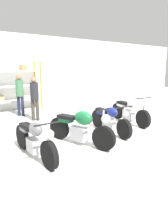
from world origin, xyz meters
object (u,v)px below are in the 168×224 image
(shelving_rack, at_px, (3,87))
(motorcycle_blue, at_px, (110,120))
(person_browsing, at_px, (34,95))
(motorcycle_white, at_px, (130,111))
(motorcycle_green, at_px, (80,127))
(person_near_rack, at_px, (20,92))
(motorcycle_grey, at_px, (34,139))

(shelving_rack, distance_m, motorcycle_blue, 5.42)
(motorcycle_blue, xyz_separation_m, person_browsing, (-0.97, 3.00, 0.58))
(motorcycle_white, relative_size, person_browsing, 1.23)
(motorcycle_blue, xyz_separation_m, motorcycle_white, (1.44, 0.25, 0.04))
(shelving_rack, xyz_separation_m, motorcycle_blue, (1.26, -5.23, -0.73))
(motorcycle_blue, distance_m, motorcycle_white, 1.46)
(motorcycle_green, distance_m, person_browsing, 3.23)
(motorcycle_blue, relative_size, motorcycle_white, 0.97)
(person_browsing, bearing_deg, person_near_rack, -134.62)
(motorcycle_blue, relative_size, person_near_rack, 1.16)
(shelving_rack, bearing_deg, motorcycle_white, -61.60)
(motorcycle_grey, height_order, motorcycle_blue, motorcycle_grey)
(person_near_rack, bearing_deg, motorcycle_blue, 70.40)
(shelving_rack, relative_size, motorcycle_green, 1.63)
(motorcycle_blue, height_order, person_near_rack, person_near_rack)
(motorcycle_grey, distance_m, person_browsing, 3.61)
(motorcycle_green, relative_size, motorcycle_blue, 1.06)
(motorcycle_grey, bearing_deg, shelving_rack, 169.87)
(motorcycle_grey, height_order, person_browsing, person_browsing)
(motorcycle_blue, bearing_deg, motorcycle_grey, -74.89)
(shelving_rack, height_order, motorcycle_green, shelving_rack)
(motorcycle_green, bearing_deg, motorcycle_grey, -105.30)
(motorcycle_blue, bearing_deg, motorcycle_green, -69.55)
(motorcycle_green, height_order, person_near_rack, person_near_rack)
(shelving_rack, distance_m, person_browsing, 2.25)
(motorcycle_grey, relative_size, person_near_rack, 1.22)
(person_browsing, xyz_separation_m, person_near_rack, (-0.06, 1.09, 0.03))
(person_browsing, bearing_deg, motorcycle_green, 34.11)
(motorcycle_green, xyz_separation_m, person_near_rack, (0.38, 4.25, 0.54))
(shelving_rack, height_order, person_near_rack, shelving_rack)
(motorcycle_blue, height_order, person_browsing, person_browsing)
(motorcycle_grey, relative_size, person_browsing, 1.26)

